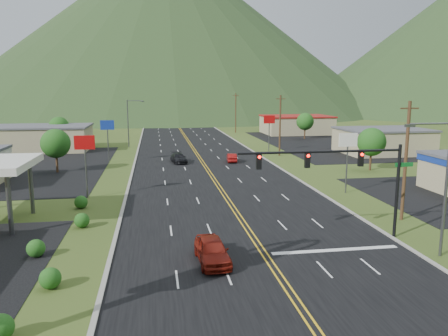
{
  "coord_description": "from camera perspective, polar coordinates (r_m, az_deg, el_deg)",
  "views": [
    {
      "loc": [
        -7.05,
        -14.93,
        10.91
      ],
      "look_at": [
        -1.45,
        20.18,
        4.5
      ],
      "focal_mm": 35.0,
      "sensor_mm": 36.0,
      "label": 1
    }
  ],
  "objects": [
    {
      "name": "traffic_signal",
      "position": [
        32.42,
        15.77,
        -0.08
      ],
      "size": [
        13.1,
        0.43,
        7.0
      ],
      "color": "black",
      "rests_on": "ground"
    },
    {
      "name": "streetlight_east",
      "position": [
        31.42,
        26.63,
        -1.39
      ],
      "size": [
        3.28,
        0.25,
        9.0
      ],
      "color": "#59595E",
      "rests_on": "ground"
    },
    {
      "name": "streetlight_west",
      "position": [
        85.25,
        -12.22,
        6.14
      ],
      "size": [
        3.28,
        0.25,
        9.0
      ],
      "color": "#59595E",
      "rests_on": "ground"
    },
    {
      "name": "building_west_far",
      "position": [
        85.98,
        -23.16,
        3.62
      ],
      "size": [
        18.4,
        11.4,
        4.5
      ],
      "color": "tan",
      "rests_on": "ground"
    },
    {
      "name": "building_east_mid",
      "position": [
        80.58,
        20.03,
        3.37
      ],
      "size": [
        14.4,
        11.4,
        4.3
      ],
      "color": "tan",
      "rests_on": "ground"
    },
    {
      "name": "building_east_far",
      "position": [
        110.97,
        9.43,
        5.61
      ],
      "size": [
        16.4,
        12.4,
        4.5
      ],
      "color": "tan",
      "rests_on": "ground"
    },
    {
      "name": "pole_sign_west_a",
      "position": [
        45.84,
        -17.72,
        2.39
      ],
      "size": [
        2.0,
        0.18,
        6.4
      ],
      "color": "#59595E",
      "rests_on": "ground"
    },
    {
      "name": "pole_sign_west_b",
      "position": [
        67.55,
        -14.99,
        4.9
      ],
      "size": [
        2.0,
        0.18,
        6.4
      ],
      "color": "#59595E",
      "rests_on": "ground"
    },
    {
      "name": "pole_sign_east_a",
      "position": [
        47.75,
        15.87,
        2.78
      ],
      "size": [
        2.0,
        0.18,
        6.4
      ],
      "color": "#59595E",
      "rests_on": "ground"
    },
    {
      "name": "pole_sign_east_b",
      "position": [
        77.79,
        5.93,
        5.85
      ],
      "size": [
        2.0,
        0.18,
        6.4
      ],
      "color": "#59595E",
      "rests_on": "ground"
    },
    {
      "name": "tree_west_a",
      "position": [
        61.72,
        -21.14,
        3.0
      ],
      "size": [
        3.84,
        3.84,
        5.82
      ],
      "color": "#382314",
      "rests_on": "ground"
    },
    {
      "name": "tree_west_b",
      "position": [
        89.05,
        -20.74,
        5.04
      ],
      "size": [
        3.84,
        3.84,
        5.82
      ],
      "color": "#382314",
      "rests_on": "ground"
    },
    {
      "name": "tree_east_a",
      "position": [
        62.54,
        18.72,
        3.23
      ],
      "size": [
        3.84,
        3.84,
        5.82
      ],
      "color": "#382314",
      "rests_on": "ground"
    },
    {
      "name": "tree_east_b",
      "position": [
        98.89,
        10.55,
        5.98
      ],
      "size": [
        3.84,
        3.84,
        5.82
      ],
      "color": "#382314",
      "rests_on": "ground"
    },
    {
      "name": "utility_pole_a",
      "position": [
        39.25,
        22.64,
        0.95
      ],
      "size": [
        1.6,
        0.28,
        10.0
      ],
      "color": "#382314",
      "rests_on": "ground"
    },
    {
      "name": "utility_pole_b",
      "position": [
        73.12,
        7.33,
        5.6
      ],
      "size": [
        1.6,
        0.28,
        10.0
      ],
      "color": "#382314",
      "rests_on": "ground"
    },
    {
      "name": "utility_pole_c",
      "position": [
        111.99,
        1.54,
        7.26
      ],
      "size": [
        1.6,
        0.28,
        10.0
      ],
      "color": "#382314",
      "rests_on": "ground"
    },
    {
      "name": "utility_pole_d",
      "position": [
        151.45,
        -1.27,
        8.03
      ],
      "size": [
        1.6,
        0.28,
        10.0
      ],
      "color": "#382314",
      "rests_on": "ground"
    },
    {
      "name": "mountain_n",
      "position": [
        237.15,
        -7.65,
        17.79
      ],
      "size": [
        220.0,
        220.0,
        85.0
      ],
      "primitive_type": "cone",
      "color": "#1C3518",
      "rests_on": "ground"
    },
    {
      "name": "car_red_near",
      "position": [
        28.22,
        -1.56,
        -10.78
      ],
      "size": [
        2.14,
        4.79,
        1.6
      ],
      "primitive_type": "imported",
      "rotation": [
        0.0,
        0.0,
        0.05
      ],
      "color": "maroon",
      "rests_on": "ground"
    },
    {
      "name": "car_dark_mid",
      "position": [
        66.04,
        -5.93,
        1.27
      ],
      "size": [
        2.58,
        5.03,
        1.4
      ],
      "primitive_type": "imported",
      "rotation": [
        0.0,
        0.0,
        0.13
      ],
      "color": "black",
      "rests_on": "ground"
    },
    {
      "name": "car_red_far",
      "position": [
        66.42,
        1.03,
        1.33
      ],
      "size": [
        1.77,
        4.05,
        1.29
      ],
      "primitive_type": "imported",
      "rotation": [
        0.0,
        0.0,
        3.04
      ],
      "color": "maroon",
      "rests_on": "ground"
    }
  ]
}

